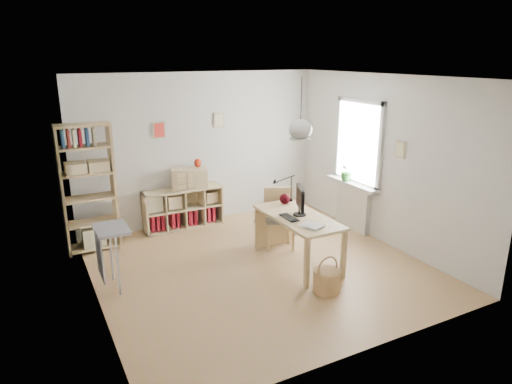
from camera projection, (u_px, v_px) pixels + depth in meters
name	position (u px, v px, depth m)	size (l,w,h in m)	color
ground	(259.00, 267.00, 6.67)	(4.50, 4.50, 0.00)	#AB7C55
room_shell	(301.00, 129.00, 6.21)	(4.50, 4.50, 4.50)	white
window_unit	(359.00, 142.00, 7.72)	(0.07, 1.16, 1.46)	white
radiator	(353.00, 207.00, 8.03)	(0.10, 0.80, 0.80)	silver
windowsill	(352.00, 184.00, 7.89)	(0.22, 1.20, 0.06)	silver
desk	(298.00, 222.00, 6.60)	(0.70, 1.50, 0.75)	tan
cube_shelf	(182.00, 211.00, 8.14)	(1.40, 0.38, 0.72)	beige
tall_bookshelf	(87.00, 183.00, 6.98)	(0.80, 0.38, 2.00)	tan
side_table	(107.00, 242.00, 5.87)	(0.40, 0.55, 0.85)	gray
chair	(279.00, 214.00, 7.30)	(0.60, 0.60, 0.93)	gray
wicker_basket	(327.00, 280.00, 5.94)	(0.36, 0.36, 0.50)	#A8774B
storage_chest	(279.00, 226.00, 7.77)	(0.70, 0.74, 0.56)	silver
monitor	(300.00, 200.00, 6.53)	(0.23, 0.46, 0.42)	black
keyboard	(289.00, 218.00, 6.47)	(0.13, 0.35, 0.02)	black
task_lamp	(282.00, 186.00, 7.02)	(0.39, 0.14, 0.41)	black
yarn_ball	(285.00, 199.00, 7.06)	(0.16, 0.16, 0.16)	#49090C
paper_tray	(312.00, 226.00, 6.14)	(0.23, 0.28, 0.03)	silver
drawer_chest	(189.00, 178.00, 8.00)	(0.62, 0.28, 0.35)	beige
red_vase	(198.00, 163.00, 8.00)	(0.13, 0.13, 0.16)	#9F230D
potted_plant	(347.00, 171.00, 7.94)	(0.31, 0.27, 0.34)	#2D732B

